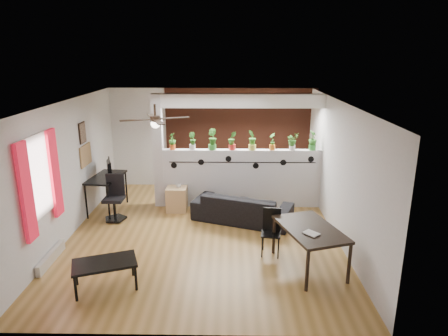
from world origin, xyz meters
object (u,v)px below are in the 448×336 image
potted_plant_2 (212,139)px  coffee_table (105,265)px  potted_plant_5 (272,141)px  potted_plant_3 (232,140)px  dining_table (310,232)px  sofa (242,208)px  cup (179,186)px  cube_shelf (177,199)px  office_chair (115,201)px  potted_plant_7 (313,140)px  computer_desk (106,180)px  potted_plant_0 (172,141)px  potted_plant_4 (252,139)px  potted_plant_1 (192,141)px  potted_plant_6 (292,141)px  ceiling_fan (155,120)px  folding_chair (271,227)px

potted_plant_2 → coffee_table: (-1.49, -3.45, -1.21)m
potted_plant_5 → potted_plant_2: bearing=180.0°
potted_plant_3 → dining_table: bearing=-65.5°
potted_plant_2 → potted_plant_5: potted_plant_2 is taller
sofa → cup: (-1.42, 0.54, 0.31)m
potted_plant_3 → cube_shelf: potted_plant_3 is taller
coffee_table → office_chair: bearing=102.4°
office_chair → potted_plant_2: bearing=22.6°
potted_plant_7 → computer_desk: bearing=-175.8°
potted_plant_0 → office_chair: potted_plant_0 is taller
potted_plant_4 → coffee_table: bearing=-124.7°
potted_plant_1 → coffee_table: bearing=-106.7°
potted_plant_3 → potted_plant_6: 1.35m
potted_plant_0 → sofa: (1.57, -0.88, -1.26)m
ceiling_fan → sofa: 2.73m
computer_desk → sofa: bearing=-10.1°
ceiling_fan → potted_plant_0: bearing=89.4°
computer_desk → potted_plant_0: bearing=13.0°
ceiling_fan → office_chair: (-1.13, 0.95, -1.89)m
sofa → cube_shelf: sofa is taller
potted_plant_3 → cube_shelf: 1.83m
computer_desk → coffee_table: computer_desk is taller
potted_plant_1 → office_chair: (-1.60, -0.85, -1.13)m
potted_plant_1 → folding_chair: size_ratio=0.48×
office_chair → cup: bearing=21.5°
cube_shelf → cup: bearing=0.4°
potted_plant_7 → cube_shelf: size_ratio=0.78×
cup → folding_chair: folding_chair is taller
potted_plant_2 → potted_plant_6: bearing=-0.0°
coffee_table → ceiling_fan: bearing=71.1°
potted_plant_1 → potted_plant_4: bearing=0.0°
cube_shelf → dining_table: dining_table is taller
potted_plant_1 → potted_plant_6: bearing=0.0°
potted_plant_1 → office_chair: 2.14m
potted_plant_0 → dining_table: (2.62, -2.79, -0.91)m
sofa → cube_shelf: bearing=-0.2°
dining_table → potted_plant_3: bearing=114.5°
potted_plant_1 → potted_plant_2: potted_plant_2 is taller
potted_plant_0 → cube_shelf: (0.10, -0.34, -1.28)m
folding_chair → sofa: bearing=108.8°
potted_plant_4 → potted_plant_7: (1.35, -0.00, -0.01)m
potted_plant_0 → potted_plant_6: bearing=0.0°
ceiling_fan → potted_plant_6: size_ratio=3.02×
potted_plant_2 → sofa: size_ratio=0.24×
potted_plant_3 → potted_plant_7: bearing=0.0°
computer_desk → potted_plant_6: bearing=4.7°
cup → coffee_table: 3.20m
potted_plant_7 → potted_plant_0: bearing=180.0°
computer_desk → coffee_table: 3.25m
computer_desk → cube_shelf: bearing=-0.0°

